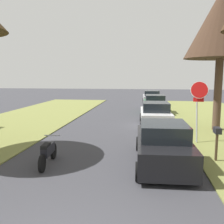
% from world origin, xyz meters
% --- Properties ---
extents(stop_sign_far, '(0.82, 0.67, 2.92)m').
position_xyz_m(stop_sign_far, '(4.06, 9.20, 2.16)').
color(stop_sign_far, '#9EA0A5').
rests_on(stop_sign_far, grass_verge_right).
extents(street_tree_right_mid_b, '(4.10, 4.10, 8.12)m').
position_xyz_m(street_tree_right_mid_b, '(5.77, 12.42, 6.14)').
color(street_tree_right_mid_b, '#4E3A2C').
rests_on(street_tree_right_mid_b, grass_verge_right).
extents(parked_sedan_black, '(2.06, 4.45, 1.57)m').
position_xyz_m(parked_sedan_black, '(2.24, 5.99, 0.72)').
color(parked_sedan_black, black).
rests_on(parked_sedan_black, ground).
extents(parked_sedan_white, '(2.06, 4.45, 1.57)m').
position_xyz_m(parked_sedan_white, '(2.22, 13.14, 0.72)').
color(parked_sedan_white, white).
rests_on(parked_sedan_white, ground).
extents(parked_sedan_green, '(2.06, 4.45, 1.57)m').
position_xyz_m(parked_sedan_green, '(2.38, 19.48, 0.72)').
color(parked_sedan_green, '#28663D').
rests_on(parked_sedan_green, ground).
extents(parked_sedan_silver, '(2.06, 4.45, 1.57)m').
position_xyz_m(parked_sedan_silver, '(2.23, 26.09, 0.72)').
color(parked_sedan_silver, '#BCBCC1').
rests_on(parked_sedan_silver, ground).
extents(parked_motorcycle, '(0.60, 2.05, 0.97)m').
position_xyz_m(parked_motorcycle, '(-1.88, 5.36, 0.48)').
color(parked_motorcycle, black).
rests_on(parked_motorcycle, ground).
extents(curbside_mailbox, '(0.22, 0.44, 1.27)m').
position_xyz_m(curbside_mailbox, '(4.26, 6.52, 1.06)').
color(curbside_mailbox, brown).
rests_on(curbside_mailbox, grass_verge_right).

